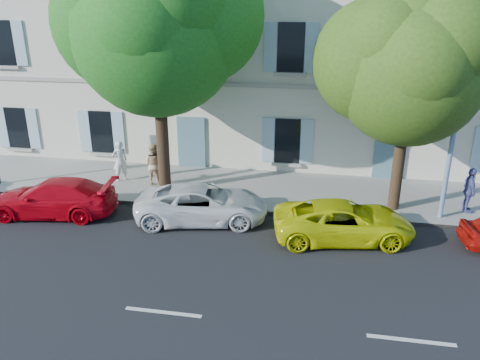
% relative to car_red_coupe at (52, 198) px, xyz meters
% --- Properties ---
extents(ground, '(90.00, 90.00, 0.00)m').
position_rel_car_red_coupe_xyz_m(ground, '(5.87, -0.90, -0.67)').
color(ground, black).
extents(sidewalk, '(36.00, 4.50, 0.15)m').
position_rel_car_red_coupe_xyz_m(sidewalk, '(5.87, 3.55, -0.59)').
color(sidewalk, '#A09E96').
rests_on(sidewalk, ground).
extents(kerb, '(36.00, 0.16, 0.16)m').
position_rel_car_red_coupe_xyz_m(kerb, '(5.87, 1.38, -0.59)').
color(kerb, '#9E998E').
rests_on(kerb, ground).
extents(building, '(28.00, 7.00, 12.00)m').
position_rel_car_red_coupe_xyz_m(building, '(5.87, 9.30, 5.33)').
color(building, beige).
rests_on(building, ground).
extents(car_red_coupe, '(4.79, 2.42, 1.33)m').
position_rel_car_red_coupe_xyz_m(car_red_coupe, '(0.00, 0.00, 0.00)').
color(car_red_coupe, red).
rests_on(car_red_coupe, ground).
extents(car_white_coupe, '(4.99, 2.98, 1.30)m').
position_rel_car_red_coupe_xyz_m(car_white_coupe, '(5.50, 0.49, -0.02)').
color(car_white_coupe, white).
rests_on(car_white_coupe, ground).
extents(car_yellow_supercar, '(4.85, 2.85, 1.27)m').
position_rel_car_red_coupe_xyz_m(car_yellow_supercar, '(10.42, -0.06, -0.03)').
color(car_yellow_supercar, '#D4DA09').
rests_on(car_yellow_supercar, ground).
extents(tree_left, '(6.19, 6.19, 9.59)m').
position_rel_car_red_coupe_xyz_m(tree_left, '(3.38, 2.69, 5.65)').
color(tree_left, '#3A2819').
rests_on(tree_left, sidewalk).
extents(tree_right, '(5.06, 5.06, 7.79)m').
position_rel_car_red_coupe_xyz_m(tree_right, '(12.33, 2.46, 4.48)').
color(tree_right, '#3A2819').
rests_on(tree_right, sidewalk).
extents(street_lamp, '(0.28, 1.78, 8.39)m').
position_rel_car_red_coupe_xyz_m(street_lamp, '(13.89, 1.77, 4.24)').
color(street_lamp, '#7293BF').
rests_on(street_lamp, sidewalk).
extents(pedestrian_a, '(0.77, 0.72, 1.76)m').
position_rel_car_red_coupe_xyz_m(pedestrian_a, '(1.16, 3.42, 0.36)').
color(pedestrian_a, silver).
rests_on(pedestrian_a, sidewalk).
extents(pedestrian_b, '(0.92, 0.75, 1.78)m').
position_rel_car_red_coupe_xyz_m(pedestrian_b, '(2.72, 3.23, 0.37)').
color(pedestrian_b, '#D3B587').
rests_on(pedestrian_b, sidewalk).
extents(pedestrian_c, '(0.44, 1.00, 1.68)m').
position_rel_car_red_coupe_xyz_m(pedestrian_c, '(14.91, 2.57, 0.32)').
color(pedestrian_c, '#54589B').
rests_on(pedestrian_c, sidewalk).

